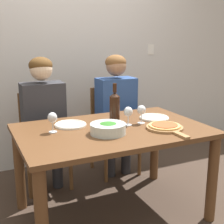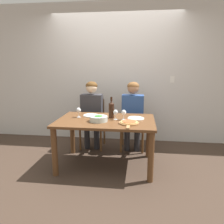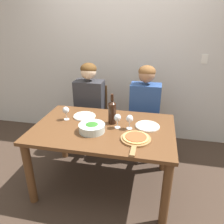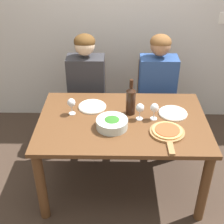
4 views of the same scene
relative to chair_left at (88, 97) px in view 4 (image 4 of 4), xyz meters
name	(u,v)px [view 4 (image 4 of 4)]	position (x,y,z in m)	size (l,w,h in m)	color
ground_plane	(121,182)	(0.37, -0.80, -0.49)	(40.00, 40.00, 0.00)	#3D2D23
back_wall	(122,8)	(0.37, 0.47, 0.86)	(10.00, 0.06, 2.70)	silver
dining_table	(122,131)	(0.37, -0.80, 0.12)	(1.43, 0.93, 0.73)	brown
chair_left	(88,97)	(0.00, 0.00, 0.00)	(0.42, 0.42, 0.89)	brown
chair_right	(155,98)	(0.74, 0.00, 0.00)	(0.42, 0.42, 0.89)	brown
person_woman	(86,81)	(0.00, -0.11, 0.26)	(0.47, 0.51, 1.24)	#28282D
person_man	(158,82)	(0.74, -0.11, 0.26)	(0.47, 0.51, 1.24)	#28282D
wine_bottle	(131,100)	(0.44, -0.69, 0.37)	(0.08, 0.08, 0.33)	black
broccoli_bowl	(112,123)	(0.28, -0.90, 0.28)	(0.26, 0.26, 0.08)	silver
dinner_plate_left	(92,106)	(0.10, -0.59, 0.25)	(0.25, 0.25, 0.02)	silver
dinner_plate_right	(173,113)	(0.81, -0.69, 0.25)	(0.25, 0.25, 0.02)	silver
pizza_on_board	(167,132)	(0.72, -0.99, 0.25)	(0.28, 0.42, 0.04)	#9E7042
wine_glass_left	(71,103)	(-0.07, -0.70, 0.34)	(0.07, 0.07, 0.15)	silver
wine_glass_right	(154,108)	(0.63, -0.78, 0.34)	(0.07, 0.07, 0.15)	silver
wine_glass_centre	(140,109)	(0.51, -0.78, 0.34)	(0.07, 0.07, 0.15)	silver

